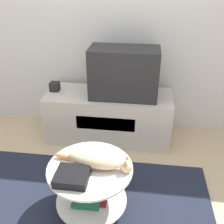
{
  "coord_description": "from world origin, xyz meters",
  "views": [
    {
      "loc": [
        0.43,
        -1.43,
        1.7
      ],
      "look_at": [
        0.18,
        0.49,
        0.61
      ],
      "focal_mm": 42.0,
      "sensor_mm": 36.0,
      "label": 1
    }
  ],
  "objects_px": {
    "cat": "(98,159)",
    "tv": "(124,73)",
    "speaker": "(55,87)",
    "dvd_box": "(73,177)"
  },
  "relations": [
    {
      "from": "dvd_box",
      "to": "cat",
      "type": "relative_size",
      "value": 0.37
    },
    {
      "from": "dvd_box",
      "to": "cat",
      "type": "bearing_deg",
      "value": 49.1
    },
    {
      "from": "cat",
      "to": "tv",
      "type": "bearing_deg",
      "value": 93.31
    },
    {
      "from": "tv",
      "to": "dvd_box",
      "type": "xyz_separation_m",
      "value": [
        -0.23,
        -1.16,
        -0.3
      ]
    },
    {
      "from": "speaker",
      "to": "cat",
      "type": "relative_size",
      "value": 0.16
    },
    {
      "from": "cat",
      "to": "dvd_box",
      "type": "bearing_deg",
      "value": -122.26
    },
    {
      "from": "tv",
      "to": "cat",
      "type": "distance_m",
      "value": 1.04
    },
    {
      "from": "tv",
      "to": "speaker",
      "type": "relative_size",
      "value": 7.17
    },
    {
      "from": "tv",
      "to": "speaker",
      "type": "xyz_separation_m",
      "value": [
        -0.74,
        0.04,
        -0.2
      ]
    },
    {
      "from": "speaker",
      "to": "dvd_box",
      "type": "relative_size",
      "value": 0.43
    }
  ]
}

